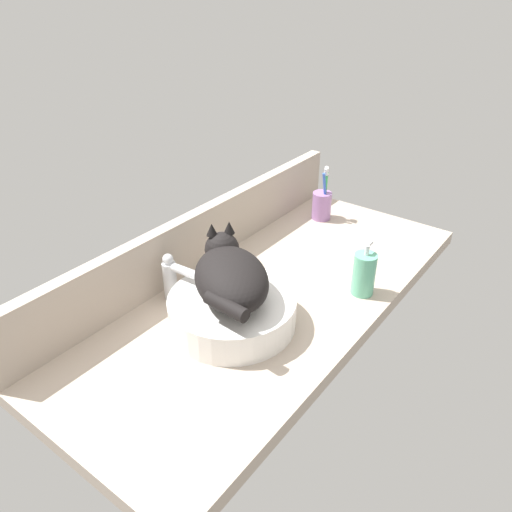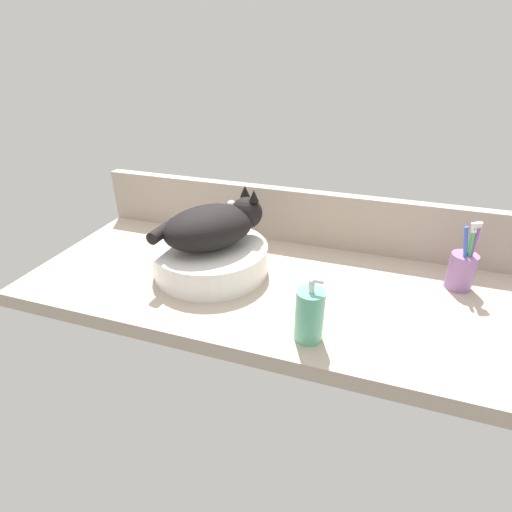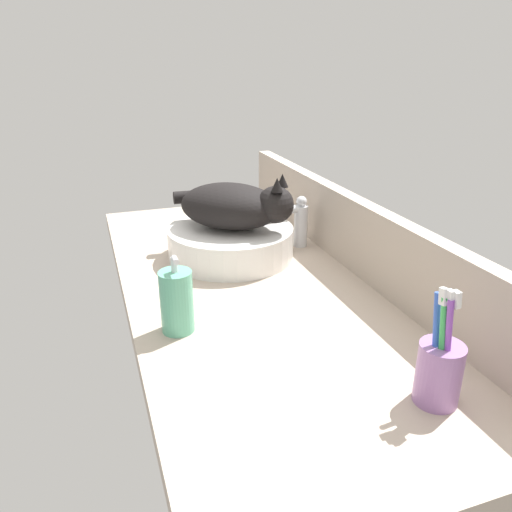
{
  "view_description": "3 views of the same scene",
  "coord_description": "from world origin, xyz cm",
  "px_view_note": "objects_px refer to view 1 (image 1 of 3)",
  "views": [
    {
      "loc": [
        -91.23,
        -63.38,
        77.39
      ],
      "look_at": [
        -2.95,
        3.16,
        11.76
      ],
      "focal_mm": 35.0,
      "sensor_mm": 36.0,
      "label": 1
    },
    {
      "loc": [
        25.38,
        -86.76,
        56.6
      ],
      "look_at": [
        -2.34,
        -4.02,
        9.21
      ],
      "focal_mm": 28.0,
      "sensor_mm": 36.0,
      "label": 2
    },
    {
      "loc": [
        95.6,
        -32.15,
        47.97
      ],
      "look_at": [
        1.65,
        0.33,
        7.23
      ],
      "focal_mm": 35.0,
      "sensor_mm": 36.0,
      "label": 3
    }
  ],
  "objects_px": {
    "faucet": "(173,277)",
    "soap_dispenser": "(364,274)",
    "sink_basin": "(234,311)",
    "cat": "(231,275)",
    "toothbrush_cup": "(322,204)"
  },
  "relations": [
    {
      "from": "cat",
      "to": "sink_basin",
      "type": "bearing_deg",
      "value": -124.59
    },
    {
      "from": "toothbrush_cup",
      "to": "cat",
      "type": "bearing_deg",
      "value": -169.39
    },
    {
      "from": "toothbrush_cup",
      "to": "faucet",
      "type": "bearing_deg",
      "value": 174.78
    },
    {
      "from": "cat",
      "to": "faucet",
      "type": "bearing_deg",
      "value": 96.97
    },
    {
      "from": "cat",
      "to": "faucet",
      "type": "xyz_separation_m",
      "value": [
        -0.02,
        0.18,
        -0.06
      ]
    },
    {
      "from": "sink_basin",
      "to": "faucet",
      "type": "xyz_separation_m",
      "value": [
        -0.01,
        0.19,
        0.03
      ]
    },
    {
      "from": "sink_basin",
      "to": "soap_dispenser",
      "type": "relative_size",
      "value": 2.06
    },
    {
      "from": "soap_dispenser",
      "to": "toothbrush_cup",
      "type": "height_order",
      "value": "toothbrush_cup"
    },
    {
      "from": "sink_basin",
      "to": "cat",
      "type": "xyz_separation_m",
      "value": [
        0.01,
        0.01,
        0.1
      ]
    },
    {
      "from": "faucet",
      "to": "soap_dispenser",
      "type": "xyz_separation_m",
      "value": [
        0.33,
        -0.38,
        -0.01
      ]
    },
    {
      "from": "sink_basin",
      "to": "faucet",
      "type": "bearing_deg",
      "value": 94.23
    },
    {
      "from": "faucet",
      "to": "soap_dispenser",
      "type": "relative_size",
      "value": 0.9
    },
    {
      "from": "cat",
      "to": "soap_dispenser",
      "type": "xyz_separation_m",
      "value": [
        0.31,
        -0.2,
        -0.08
      ]
    },
    {
      "from": "cat",
      "to": "faucet",
      "type": "height_order",
      "value": "cat"
    },
    {
      "from": "faucet",
      "to": "cat",
      "type": "bearing_deg",
      "value": -83.03
    }
  ]
}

